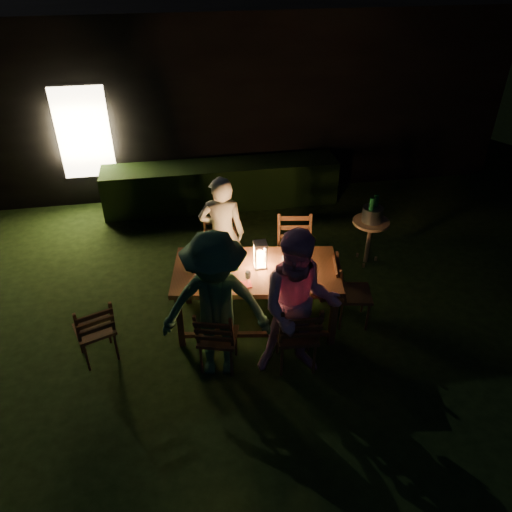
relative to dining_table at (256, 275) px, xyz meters
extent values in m
plane|color=black|center=(0.43, -0.42, -0.76)|extent=(40.00, 40.00, 0.00)
cube|color=black|center=(0.43, 5.78, 0.84)|extent=(10.00, 4.00, 3.20)
cube|color=#FFE5B2|center=(-2.37, 3.79, 0.59)|extent=(0.90, 0.06, 1.60)
cube|color=black|center=(-0.07, 3.33, -0.36)|extent=(4.20, 0.70, 0.80)
cube|color=#4F2F1A|center=(0.00, 0.00, 0.05)|extent=(2.16, 1.31, 0.07)
cube|color=#4F2F1A|center=(-0.98, -0.27, -0.39)|extent=(0.08, 0.08, 0.75)
cube|color=#4F2F1A|center=(-0.85, 0.55, -0.39)|extent=(0.08, 0.08, 0.75)
cube|color=#4F2F1A|center=(0.85, -0.55, -0.39)|extent=(0.08, 0.08, 0.75)
cube|color=#4F2F1A|center=(0.98, 0.27, -0.39)|extent=(0.08, 0.08, 0.75)
cube|color=#4F2F1A|center=(-0.56, -0.67, -0.32)|extent=(0.53, 0.51, 0.04)
cube|color=#4F2F1A|center=(-0.61, -0.85, -0.05)|extent=(0.45, 0.26, 0.50)
cube|color=#4F2F1A|center=(0.33, -0.81, -0.29)|extent=(0.49, 0.47, 0.04)
cube|color=#4F2F1A|center=(0.32, -1.01, 0.00)|extent=(0.47, 0.19, 0.54)
cube|color=#4F2F1A|center=(-0.33, 0.81, -0.28)|extent=(0.48, 0.46, 0.04)
cube|color=#4F2F1A|center=(-0.33, 1.01, 0.01)|extent=(0.47, 0.17, 0.55)
cube|color=#4F2F1A|center=(0.66, 0.66, -0.27)|extent=(0.55, 0.53, 0.04)
cube|color=#4F2F1A|center=(0.69, 0.86, 0.04)|extent=(0.50, 0.23, 0.57)
cube|color=#4F2F1A|center=(1.24, -0.19, -0.31)|extent=(0.49, 0.51, 0.04)
cube|color=#4F2F1A|center=(1.05, -0.15, -0.03)|extent=(0.23, 0.46, 0.51)
cube|color=#4F2F1A|center=(-1.97, -0.30, -0.33)|extent=(0.54, 0.53, 0.04)
cube|color=#4F2F1A|center=(-1.91, -0.48, -0.06)|extent=(0.45, 0.28, 0.50)
imported|color=beige|center=(-0.32, 0.88, 0.09)|extent=(0.67, 0.50, 1.70)
imported|color=#D592B9|center=(0.32, -0.88, 0.17)|extent=(1.00, 0.83, 1.85)
imported|color=#31623E|center=(-0.57, -0.74, 0.16)|extent=(1.28, 0.86, 1.85)
cube|color=white|center=(0.06, 0.04, 0.10)|extent=(0.15, 0.15, 0.03)
cube|color=white|center=(0.06, 0.04, 0.42)|extent=(0.16, 0.16, 0.03)
cylinder|color=#FF9E3F|center=(0.06, 0.04, 0.21)|extent=(0.09, 0.09, 0.18)
cylinder|color=white|center=(-0.51, 0.30, 0.09)|extent=(0.25, 0.25, 0.01)
cylinder|color=white|center=(-0.58, -0.13, 0.09)|extent=(0.25, 0.25, 0.01)
cylinder|color=white|center=(0.48, 0.15, 0.09)|extent=(0.25, 0.25, 0.01)
cylinder|color=white|center=(0.41, -0.29, 0.09)|extent=(0.25, 0.25, 0.01)
cylinder|color=#0F471E|center=(-0.25, 0.04, 0.22)|extent=(0.07, 0.07, 0.28)
cube|color=red|center=(-0.20, -0.29, 0.09)|extent=(0.18, 0.14, 0.01)
cube|color=red|center=(0.50, -0.38, 0.09)|extent=(0.18, 0.14, 0.01)
cube|color=black|center=(-0.66, -0.20, 0.09)|extent=(0.14, 0.07, 0.01)
cylinder|color=olive|center=(1.91, 1.08, -0.06)|extent=(0.54, 0.54, 0.04)
cylinder|color=olive|center=(1.91, 1.08, -0.41)|extent=(0.06, 0.06, 0.70)
cylinder|color=#A5A8AD|center=(1.91, 1.08, 0.07)|extent=(0.30, 0.30, 0.22)
cylinder|color=#0F471E|center=(1.86, 1.04, 0.12)|extent=(0.07, 0.07, 0.32)
cylinder|color=#0F471E|center=(1.96, 1.12, 0.12)|extent=(0.07, 0.07, 0.32)
camera|label=1|loc=(-0.84, -4.90, 3.63)|focal=35.00mm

